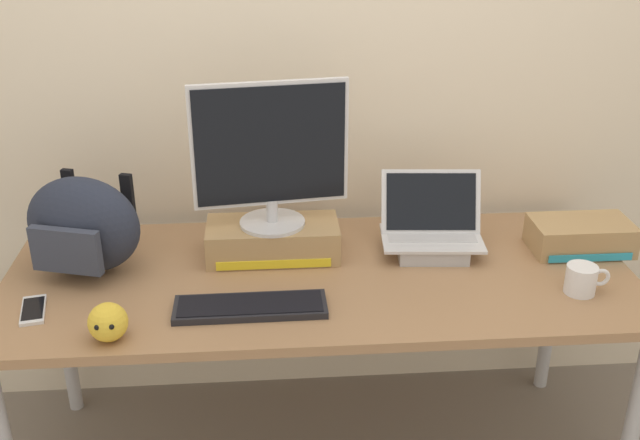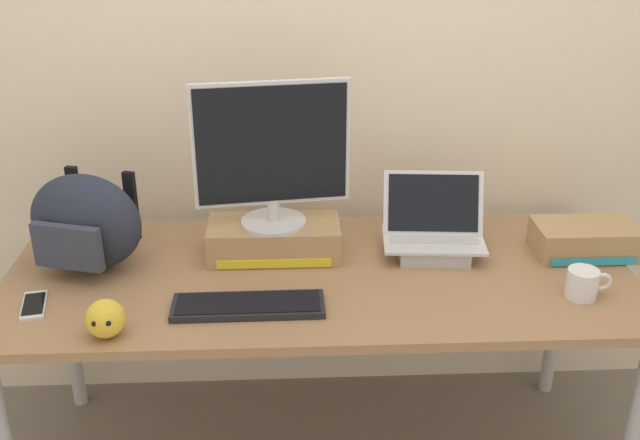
{
  "view_description": "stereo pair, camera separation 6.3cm",
  "coord_description": "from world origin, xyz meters",
  "px_view_note": "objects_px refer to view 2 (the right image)",
  "views": [
    {
      "loc": [
        -0.16,
        -2.03,
        1.85
      ],
      "look_at": [
        0.0,
        0.0,
        0.91
      ],
      "focal_mm": 42.09,
      "sensor_mm": 36.0,
      "label": 1
    },
    {
      "loc": [
        -0.09,
        -2.04,
        1.85
      ],
      "look_at": [
        0.0,
        0.0,
        0.91
      ],
      "focal_mm": 42.09,
      "sensor_mm": 36.0,
      "label": 2
    }
  ],
  "objects_px": {
    "desktop_monitor": "(272,154)",
    "cell_phone": "(34,305)",
    "open_laptop": "(433,238)",
    "coffee_mug": "(583,283)",
    "external_keyboard": "(248,306)",
    "toner_box_yellow": "(274,239)",
    "toner_box_cyan": "(584,239)",
    "messenger_backpack": "(86,222)",
    "plush_toy": "(105,319)"
  },
  "relations": [
    {
      "from": "coffee_mug",
      "to": "plush_toy",
      "type": "height_order",
      "value": "plush_toy"
    },
    {
      "from": "plush_toy",
      "to": "toner_box_yellow",
      "type": "bearing_deg",
      "value": 45.65
    },
    {
      "from": "desktop_monitor",
      "to": "messenger_backpack",
      "type": "xyz_separation_m",
      "value": [
        -0.57,
        -0.05,
        -0.19
      ]
    },
    {
      "from": "external_keyboard",
      "to": "toner_box_yellow",
      "type": "bearing_deg",
      "value": 77.55
    },
    {
      "from": "external_keyboard",
      "to": "messenger_backpack",
      "type": "height_order",
      "value": "messenger_backpack"
    },
    {
      "from": "open_laptop",
      "to": "coffee_mug",
      "type": "xyz_separation_m",
      "value": [
        0.38,
        -0.3,
        -0.01
      ]
    },
    {
      "from": "toner_box_yellow",
      "to": "toner_box_cyan",
      "type": "xyz_separation_m",
      "value": [
        1.0,
        -0.04,
        -0.01
      ]
    },
    {
      "from": "messenger_backpack",
      "to": "external_keyboard",
      "type": "bearing_deg",
      "value": -12.72
    },
    {
      "from": "messenger_backpack",
      "to": "coffee_mug",
      "type": "bearing_deg",
      "value": 6.56
    },
    {
      "from": "external_keyboard",
      "to": "plush_toy",
      "type": "height_order",
      "value": "plush_toy"
    },
    {
      "from": "open_laptop",
      "to": "messenger_backpack",
      "type": "distance_m",
      "value": 1.09
    },
    {
      "from": "external_keyboard",
      "to": "cell_phone",
      "type": "bearing_deg",
      "value": 175.92
    },
    {
      "from": "open_laptop",
      "to": "coffee_mug",
      "type": "height_order",
      "value": "open_laptop"
    },
    {
      "from": "toner_box_cyan",
      "to": "desktop_monitor",
      "type": "bearing_deg",
      "value": 178.01
    },
    {
      "from": "toner_box_yellow",
      "to": "toner_box_cyan",
      "type": "height_order",
      "value": "toner_box_yellow"
    },
    {
      "from": "toner_box_yellow",
      "to": "coffee_mug",
      "type": "height_order",
      "value": "toner_box_yellow"
    },
    {
      "from": "desktop_monitor",
      "to": "cell_phone",
      "type": "height_order",
      "value": "desktop_monitor"
    },
    {
      "from": "open_laptop",
      "to": "plush_toy",
      "type": "bearing_deg",
      "value": -150.65
    },
    {
      "from": "open_laptop",
      "to": "external_keyboard",
      "type": "xyz_separation_m",
      "value": [
        -0.58,
        -0.32,
        -0.04
      ]
    },
    {
      "from": "toner_box_cyan",
      "to": "external_keyboard",
      "type": "bearing_deg",
      "value": -164.46
    },
    {
      "from": "toner_box_yellow",
      "to": "plush_toy",
      "type": "xyz_separation_m",
      "value": [
        -0.44,
        -0.45,
        -0.0
      ]
    },
    {
      "from": "desktop_monitor",
      "to": "open_laptop",
      "type": "relative_size",
      "value": 1.42
    },
    {
      "from": "messenger_backpack",
      "to": "desktop_monitor",
      "type": "bearing_deg",
      "value": 21.64
    },
    {
      "from": "external_keyboard",
      "to": "desktop_monitor",
      "type": "bearing_deg",
      "value": 77.48
    },
    {
      "from": "desktop_monitor",
      "to": "toner_box_cyan",
      "type": "distance_m",
      "value": 1.04
    },
    {
      "from": "coffee_mug",
      "to": "plush_toy",
      "type": "relative_size",
      "value": 1.26
    },
    {
      "from": "toner_box_yellow",
      "to": "cell_phone",
      "type": "distance_m",
      "value": 0.74
    },
    {
      "from": "messenger_backpack",
      "to": "coffee_mug",
      "type": "xyz_separation_m",
      "value": [
        1.47,
        -0.25,
        -0.11
      ]
    },
    {
      "from": "external_keyboard",
      "to": "open_laptop",
      "type": "bearing_deg",
      "value": 28.57
    },
    {
      "from": "toner_box_yellow",
      "to": "plush_toy",
      "type": "height_order",
      "value": "toner_box_yellow"
    },
    {
      "from": "toner_box_cyan",
      "to": "cell_phone",
      "type": "bearing_deg",
      "value": -171.24
    },
    {
      "from": "plush_toy",
      "to": "desktop_monitor",
      "type": "bearing_deg",
      "value": 45.56
    },
    {
      "from": "open_laptop",
      "to": "plush_toy",
      "type": "distance_m",
      "value": 1.05
    },
    {
      "from": "toner_box_yellow",
      "to": "coffee_mug",
      "type": "distance_m",
      "value": 0.95
    },
    {
      "from": "coffee_mug",
      "to": "messenger_backpack",
      "type": "bearing_deg",
      "value": 170.22
    },
    {
      "from": "toner_box_yellow",
      "to": "open_laptop",
      "type": "distance_m",
      "value": 0.51
    },
    {
      "from": "external_keyboard",
      "to": "plush_toy",
      "type": "bearing_deg",
      "value": -162.86
    },
    {
      "from": "toner_box_yellow",
      "to": "messenger_backpack",
      "type": "height_order",
      "value": "messenger_backpack"
    },
    {
      "from": "desktop_monitor",
      "to": "cell_phone",
      "type": "distance_m",
      "value": 0.82
    },
    {
      "from": "open_laptop",
      "to": "messenger_backpack",
      "type": "relative_size",
      "value": 0.84
    },
    {
      "from": "desktop_monitor",
      "to": "external_keyboard",
      "type": "relative_size",
      "value": 1.11
    },
    {
      "from": "external_keyboard",
      "to": "toner_box_cyan",
      "type": "relative_size",
      "value": 1.35
    },
    {
      "from": "coffee_mug",
      "to": "plush_toy",
      "type": "xyz_separation_m",
      "value": [
        -1.34,
        -0.14,
        0.01
      ]
    },
    {
      "from": "open_laptop",
      "to": "desktop_monitor",
      "type": "bearing_deg",
      "value": -176.45
    },
    {
      "from": "cell_phone",
      "to": "toner_box_cyan",
      "type": "bearing_deg",
      "value": -2.4
    },
    {
      "from": "coffee_mug",
      "to": "plush_toy",
      "type": "distance_m",
      "value": 1.35
    },
    {
      "from": "desktop_monitor",
      "to": "coffee_mug",
      "type": "xyz_separation_m",
      "value": [
        0.9,
        -0.31,
        -0.3
      ]
    },
    {
      "from": "external_keyboard",
      "to": "coffee_mug",
      "type": "xyz_separation_m",
      "value": [
        0.97,
        0.03,
        0.03
      ]
    },
    {
      "from": "toner_box_yellow",
      "to": "coffee_mug",
      "type": "bearing_deg",
      "value": -18.95
    },
    {
      "from": "desktop_monitor",
      "to": "toner_box_yellow",
      "type": "bearing_deg",
      "value": 92.72
    }
  ]
}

